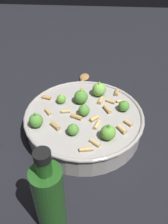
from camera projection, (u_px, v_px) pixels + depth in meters
The scene contains 4 objects.
ground_plane at pixel (84, 130), 0.72m from camera, with size 2.40×2.40×0.00m, color black.
cooking_pan at pixel (84, 121), 0.70m from camera, with size 0.34×0.34×0.11m.
olive_oil_bottle at pixel (49, 198), 0.45m from camera, with size 0.06×0.06×0.22m.
wooden_spoon at pixel (79, 89), 0.88m from camera, with size 0.25×0.06×0.02m.
Camera 1 is at (-0.52, -0.04, 0.51)m, focal length 38.84 mm.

